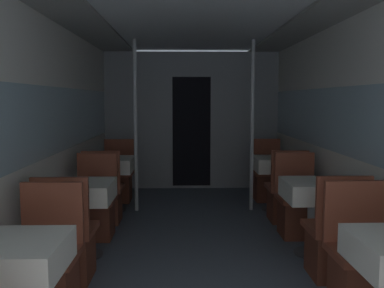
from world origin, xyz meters
TOP-DOWN VIEW (x-y plane):
  - wall_left at (-1.48, 2.75)m, footprint 0.05×8.31m
  - wall_right at (1.48, 2.75)m, footprint 0.05×8.31m
  - ceiling_panel at (0.00, 2.75)m, footprint 2.97×8.31m
  - bulkhead_far at (0.00, 5.83)m, footprint 2.91×0.09m
  - dining_table_left_0 at (-1.12, 0.95)m, footprint 0.58×0.58m
  - chair_left_far_0 at (-1.12, 1.52)m, footprint 0.45×0.45m
  - dining_table_left_1 at (-1.12, 2.65)m, footprint 0.58×0.58m
  - chair_left_near_1 at (-1.12, 2.08)m, footprint 0.45×0.45m
  - chair_left_far_1 at (-1.12, 3.21)m, footprint 0.45×0.45m
  - dining_table_left_2 at (-1.12, 4.34)m, footprint 0.58×0.58m
  - chair_left_near_2 at (-1.12, 3.77)m, footprint 0.45×0.45m
  - chair_left_far_2 at (-1.12, 4.91)m, footprint 0.45×0.45m
  - support_pole_left_2 at (-0.78, 4.34)m, footprint 0.05×0.05m
  - chair_right_far_0 at (1.12, 1.52)m, footprint 0.45×0.45m
  - dining_table_right_1 at (1.12, 2.65)m, footprint 0.58×0.58m
  - chair_right_near_1 at (1.12, 2.08)m, footprint 0.45×0.45m
  - chair_right_far_1 at (1.12, 3.21)m, footprint 0.45×0.45m
  - dining_table_right_2 at (1.12, 4.34)m, footprint 0.58×0.58m
  - chair_right_near_2 at (1.12, 3.77)m, footprint 0.45×0.45m
  - chair_right_far_2 at (1.12, 4.91)m, footprint 0.45×0.45m
  - support_pole_right_2 at (0.78, 4.34)m, footprint 0.05×0.05m

SIDE VIEW (x-z plane):
  - chair_left_far_0 at x=-1.12m, z-range -0.17..0.73m
  - chair_left_near_1 at x=-1.12m, z-range -0.17..0.73m
  - chair_left_far_1 at x=-1.12m, z-range -0.17..0.73m
  - chair_left_near_2 at x=-1.12m, z-range -0.17..0.73m
  - chair_left_far_2 at x=-1.12m, z-range -0.17..0.73m
  - chair_right_far_0 at x=1.12m, z-range -0.17..0.73m
  - chair_right_near_1 at x=1.12m, z-range -0.17..0.73m
  - chair_right_far_1 at x=1.12m, z-range -0.17..0.73m
  - chair_right_near_2 at x=1.12m, z-range -0.17..0.73m
  - chair_right_far_2 at x=1.12m, z-range -0.17..0.73m
  - dining_table_left_0 at x=-1.12m, z-range 0.22..0.95m
  - dining_table_left_1 at x=-1.12m, z-range 0.22..0.95m
  - dining_table_left_2 at x=-1.12m, z-range 0.22..0.95m
  - dining_table_right_1 at x=1.12m, z-range 0.22..0.95m
  - dining_table_right_2 at x=1.12m, z-range 0.22..0.95m
  - bulkhead_far at x=0.00m, z-range 0.00..2.29m
  - support_pole_left_2 at x=-0.78m, z-range 0.00..2.30m
  - support_pole_right_2 at x=0.78m, z-range 0.00..2.30m
  - wall_left at x=-1.48m, z-range 0.02..2.32m
  - wall_right at x=1.48m, z-range 0.02..2.32m
  - ceiling_panel at x=0.00m, z-range 2.30..2.37m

